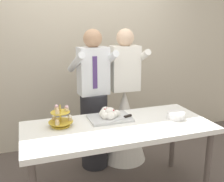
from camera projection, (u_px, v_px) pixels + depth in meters
The scene contains 7 objects.
rear_wall at pixel (83, 43), 3.60m from camera, with size 5.20×0.10×2.90m, color beige.
dessert_table at pixel (118, 132), 2.51m from camera, with size 1.80×0.80×0.78m.
cupcake_stand at pixel (61, 118), 2.44m from camera, with size 0.23×0.23×0.21m.
main_cake_tray at pixel (109, 115), 2.64m from camera, with size 0.43×0.32×0.12m.
plate_stack at pixel (176, 115), 2.65m from camera, with size 0.18×0.18×0.07m.
person_groom at pixel (94, 108), 3.08m from camera, with size 0.49×0.52×1.66m.
person_bride at pixel (124, 116), 3.29m from camera, with size 0.56×0.56×1.66m.
Camera 1 is at (-0.82, -2.18, 1.72)m, focal length 41.83 mm.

